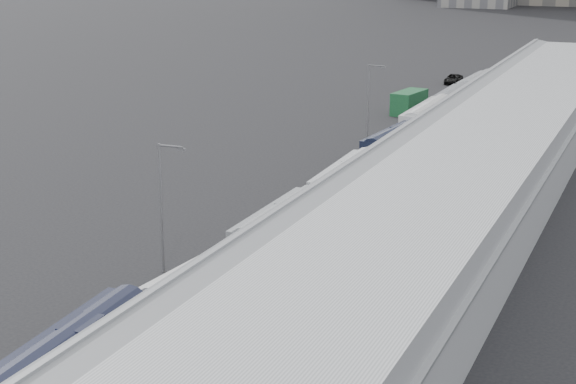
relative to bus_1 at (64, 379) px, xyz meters
The scene contains 20 objects.
sidewalk 35.18m from the bus_1, 78.17° to the left, with size 10.00×170.00×0.12m, color gray.
lane_line 34.59m from the bus_1, 95.47° to the left, with size 0.12×160.00×0.02m, color gold.
depot 36.21m from the bus_1, 71.97° to the left, with size 12.45×160.40×7.20m.
bus_1 is the anchor object (origin of this frame).
bus_2 14.05m from the bus_1, 87.53° to the left, with size 3.47×12.14×3.50m.
bus_3 26.02m from the bus_1, 89.31° to the left, with size 2.80×12.51×3.66m.
bus_4 40.18m from the bus_1, 89.34° to the left, with size 2.94×12.86×3.74m.
bus_5 56.89m from the bus_1, 90.09° to the left, with size 3.57×12.53×3.61m.
bus_6 69.73m from the bus_1, 89.98° to the left, with size 3.10×14.03×4.09m.
bus_7 81.41m from the bus_1, 90.01° to the left, with size 3.01×13.58×3.97m.
bus_8 96.05m from the bus_1, 89.83° to the left, with size 3.27×13.40×3.89m.
tree_1 10.83m from the bus_1, 65.60° to the left, with size 1.12×1.12×3.51m.
tree_2 36.12m from the bus_1, 83.82° to the left, with size 2.25×2.25×4.91m.
tree_3 62.14m from the bus_1, 86.65° to the left, with size 2.75×2.75×4.67m.
tree_4 86.14m from the bus_1, 87.50° to the left, with size 2.50×2.50×4.29m.
tree_5 106.31m from the bus_1, 87.90° to the left, with size 2.21×2.21×4.87m.
street_lamp_near 20.46m from the bus_1, 105.53° to the left, with size 2.04×0.22×9.01m.
street_lamp_far 68.22m from the bus_1, 95.25° to the left, with size 2.04×0.22×8.37m.
shipping_container 84.77m from the bus_1, 94.18° to the left, with size 2.62×6.27×2.91m, color #164827.
suv 112.25m from the bus_1, 93.41° to the left, with size 2.42×5.25×1.46m, color black.
Camera 1 is at (27.92, -14.45, 22.47)m, focal length 60.00 mm.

